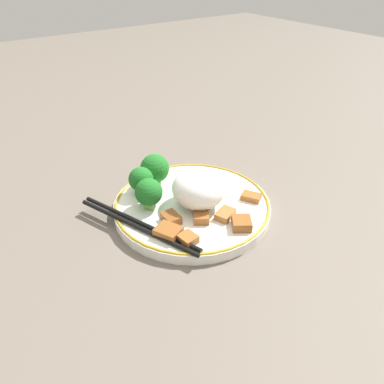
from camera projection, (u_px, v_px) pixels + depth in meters
The scene contains 15 objects.
ground_plane at pixel (192, 211), 0.60m from camera, with size 3.00×3.00×0.00m, color #665B51.
plate at pixel (192, 206), 0.60m from camera, with size 0.25×0.25×0.02m.
rice_mound at pixel (198, 189), 0.57m from camera, with size 0.08×0.08×0.06m.
broccoli_back_left at pixel (155, 169), 0.62m from camera, with size 0.05×0.05×0.05m.
broccoli_back_center at pixel (141, 180), 0.60m from camera, with size 0.04×0.04×0.05m.
broccoli_back_right at pixel (149, 193), 0.57m from camera, with size 0.04×0.04×0.05m.
meat_near_front at pixel (251, 197), 0.60m from camera, with size 0.03×0.04×0.01m.
meat_near_left at pixel (191, 192), 0.61m from camera, with size 0.03×0.03×0.01m.
meat_near_right at pixel (242, 223), 0.54m from camera, with size 0.04×0.04×0.01m.
meat_near_back at pixel (188, 239), 0.51m from camera, with size 0.02×0.03×0.01m.
meat_on_rice_edge at pixel (201, 215), 0.56m from camera, with size 0.04×0.04×0.01m.
meat_mid_left at pixel (225, 214), 0.56m from camera, with size 0.04×0.03×0.01m.
meat_mid_right at pixel (168, 232), 0.52m from camera, with size 0.04×0.04×0.01m.
meat_far_scatter at pixel (171, 218), 0.55m from camera, with size 0.02×0.03×0.01m.
chopsticks at pixel (138, 225), 0.54m from camera, with size 0.09×0.21×0.01m.
Camera 1 is at (-0.28, -0.39, 0.36)m, focal length 35.00 mm.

